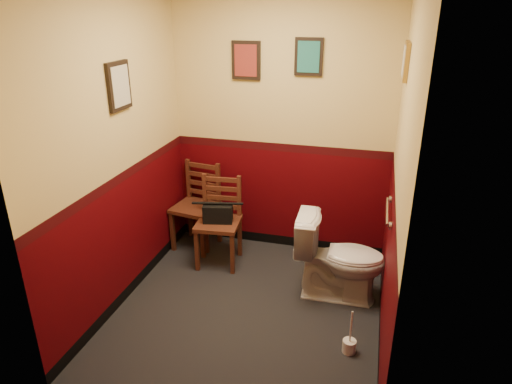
{
  "coord_description": "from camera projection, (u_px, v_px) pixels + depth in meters",
  "views": [
    {
      "loc": [
        0.92,
        -3.13,
        2.45
      ],
      "look_at": [
        0.0,
        0.25,
        1.0
      ],
      "focal_mm": 32.0,
      "sensor_mm": 36.0,
      "label": 1
    }
  ],
  "objects": [
    {
      "name": "grab_bar",
      "position": [
        388.0,
        212.0,
        3.56
      ],
      "size": [
        0.05,
        0.56,
        0.06
      ],
      "color": "silver",
      "rests_on": "wall_right"
    },
    {
      "name": "toilet",
      "position": [
        340.0,
        259.0,
        3.99
      ],
      "size": [
        0.79,
        0.46,
        0.77
      ],
      "primitive_type": "imported",
      "rotation": [
        0.0,
        0.0,
        1.6
      ],
      "color": "white",
      "rests_on": "floor"
    },
    {
      "name": "wall_back",
      "position": [
        281.0,
        124.0,
        4.51
      ],
      "size": [
        2.2,
        0.0,
        2.7
      ],
      "primitive_type": "cube",
      "rotation": [
        1.57,
        0.0,
        0.0
      ],
      "color": "#420307",
      "rests_on": "ground"
    },
    {
      "name": "floor",
      "position": [
        248.0,
        309.0,
        3.95
      ],
      "size": [
        2.2,
        2.4,
        0.0
      ],
      "primitive_type": "cube",
      "color": "black",
      "rests_on": "ground"
    },
    {
      "name": "framed_print_back_b",
      "position": [
        309.0,
        57.0,
        4.18
      ],
      "size": [
        0.26,
        0.04,
        0.34
      ],
      "color": "black",
      "rests_on": "wall_back"
    },
    {
      "name": "wall_front",
      "position": [
        183.0,
        233.0,
        2.37
      ],
      "size": [
        2.2,
        0.0,
        2.7
      ],
      "primitive_type": "cube",
      "rotation": [
        -1.57,
        0.0,
        0.0
      ],
      "color": "#420307",
      "rests_on": "ground"
    },
    {
      "name": "tp_stack",
      "position": [
        305.0,
        249.0,
        4.67
      ],
      "size": [
        0.24,
        0.14,
        0.31
      ],
      "color": "silver",
      "rests_on": "floor"
    },
    {
      "name": "chair_left",
      "position": [
        197.0,
        206.0,
        4.85
      ],
      "size": [
        0.48,
        0.48,
        0.91
      ],
      "rotation": [
        0.0,
        0.0,
        -0.15
      ],
      "color": "#57291A",
      "rests_on": "floor"
    },
    {
      "name": "wall_left",
      "position": [
        117.0,
        150.0,
        3.7
      ],
      "size": [
        0.0,
        2.4,
        2.7
      ],
      "primitive_type": "cube",
      "rotation": [
        1.57,
        0.0,
        1.57
      ],
      "color": "#420307",
      "rests_on": "ground"
    },
    {
      "name": "framed_print_left",
      "position": [
        119.0,
        86.0,
        3.6
      ],
      "size": [
        0.04,
        0.3,
        0.38
      ],
      "color": "black",
      "rests_on": "wall_left"
    },
    {
      "name": "chair_right",
      "position": [
        219.0,
        221.0,
        4.54
      ],
      "size": [
        0.45,
        0.45,
        0.89
      ],
      "rotation": [
        0.0,
        0.0,
        0.1
      ],
      "color": "#57291A",
      "rests_on": "floor"
    },
    {
      "name": "framed_print_right",
      "position": [
        406.0,
        61.0,
        3.44
      ],
      "size": [
        0.04,
        0.34,
        0.28
      ],
      "color": "olive",
      "rests_on": "wall_right"
    },
    {
      "name": "toilet_brush",
      "position": [
        349.0,
        345.0,
        3.45
      ],
      "size": [
        0.1,
        0.1,
        0.37
      ],
      "color": "silver",
      "rests_on": "floor"
    },
    {
      "name": "wall_right",
      "position": [
        399.0,
        175.0,
        3.17
      ],
      "size": [
        0.0,
        2.4,
        2.7
      ],
      "primitive_type": "cube",
      "rotation": [
        1.57,
        0.0,
        -1.57
      ],
      "color": "#420307",
      "rests_on": "ground"
    },
    {
      "name": "handbag",
      "position": [
        218.0,
        213.0,
        4.46
      ],
      "size": [
        0.31,
        0.2,
        0.21
      ],
      "rotation": [
        0.0,
        0.0,
        0.22
      ],
      "color": "black",
      "rests_on": "chair_right"
    },
    {
      "name": "framed_print_back_a",
      "position": [
        246.0,
        60.0,
        4.34
      ],
      "size": [
        0.28,
        0.04,
        0.36
      ],
      "color": "black",
      "rests_on": "wall_back"
    }
  ]
}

